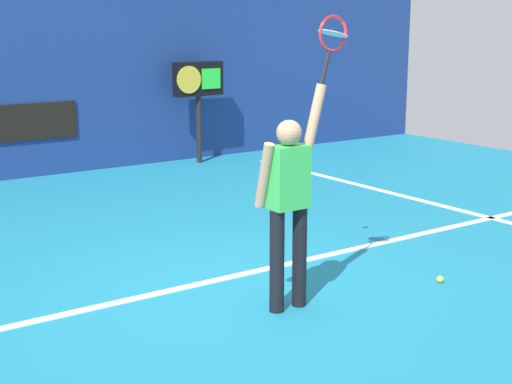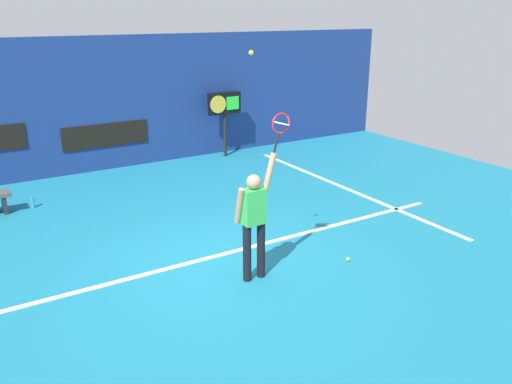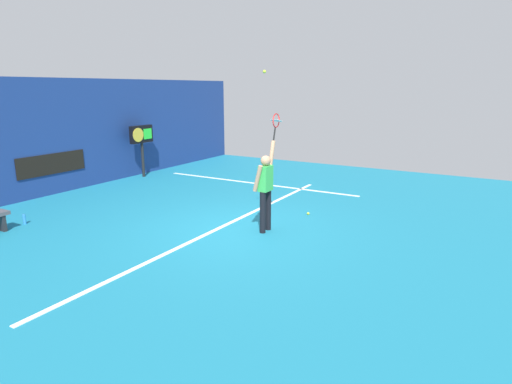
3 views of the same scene
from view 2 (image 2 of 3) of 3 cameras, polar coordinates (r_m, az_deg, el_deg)
name	(u,v)px [view 2 (image 2 of 3)]	position (r m, az deg, el deg)	size (l,w,h in m)	color
ground_plane	(225,265)	(8.73, -3.35, -7.90)	(18.00, 18.00, 0.00)	teal
back_wall	(102,104)	(14.11, -16.37, 9.08)	(18.00, 0.20, 3.38)	navy
sponsor_banner_center	(106,135)	(14.14, -15.95, 5.94)	(2.20, 0.03, 0.60)	black
court_baseline	(215,256)	(9.02, -4.46, -6.96)	(10.00, 0.10, 0.01)	white
court_sideline	(345,188)	(12.53, 9.62, 0.43)	(0.10, 7.00, 0.01)	white
tennis_player	(254,218)	(7.90, -0.23, -2.82)	(0.64, 0.31, 1.98)	black
tennis_racket	(280,126)	(7.74, 2.66, 7.19)	(0.38, 0.27, 0.63)	black
tennis_ball	(251,53)	(7.36, -0.53, 14.85)	(0.07, 0.07, 0.07)	#CCE033
scoreboard_clock	(224,106)	(14.85, -3.44, 9.24)	(0.96, 0.20, 1.81)	black
water_bottle	(33,202)	(12.07, -23.02, -1.02)	(0.07, 0.07, 0.24)	#338CD8
spare_ball	(348,259)	(8.96, 9.92, -7.19)	(0.07, 0.07, 0.07)	#CCE033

